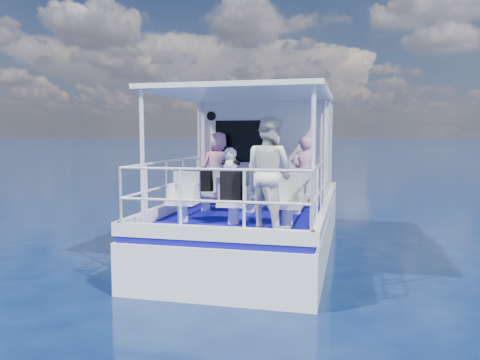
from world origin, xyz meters
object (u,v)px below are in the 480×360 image
panda (231,159)px  passenger_stbd_aft (269,173)px  backpack_center (231,186)px  passenger_port_fwd (219,168)px

panda → passenger_stbd_aft: bearing=-13.7°
backpack_center → panda: size_ratio=1.26×
passenger_port_fwd → backpack_center: (0.85, -2.23, -0.14)m
backpack_center → passenger_port_fwd: bearing=110.9°
backpack_center → panda: panda is taller
passenger_stbd_aft → backpack_center: (-0.66, 0.18, -0.25)m
passenger_stbd_aft → backpack_center: passenger_stbd_aft is taller
passenger_port_fwd → passenger_stbd_aft: bearing=116.3°
passenger_port_fwd → passenger_stbd_aft: (1.52, -2.41, 0.11)m
passenger_stbd_aft → passenger_port_fwd: bearing=-27.3°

